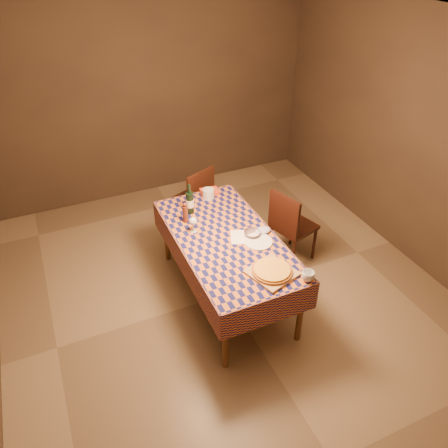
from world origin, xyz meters
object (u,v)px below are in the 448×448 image
(wine_bottle, at_px, (190,202))
(chair_right, at_px, (290,224))
(dining_table, at_px, (226,244))
(cutting_board, at_px, (272,273))
(bowl, at_px, (252,234))
(chair_far, at_px, (195,198))
(white_plate, at_px, (258,242))
(pizza, at_px, (272,270))

(wine_bottle, bearing_deg, chair_right, -16.80)
(dining_table, height_order, wine_bottle, wine_bottle)
(dining_table, relative_size, cutting_board, 5.06)
(bowl, height_order, chair_far, chair_far)
(white_plate, bearing_deg, chair_right, 34.25)
(cutting_board, relative_size, chair_far, 0.39)
(dining_table, bearing_deg, bowl, -17.95)
(pizza, bearing_deg, bowl, 80.53)
(dining_table, bearing_deg, pizza, -76.93)
(cutting_board, bearing_deg, chair_far, 91.16)
(cutting_board, height_order, pizza, pizza)
(pizza, relative_size, bowl, 2.31)
(cutting_board, relative_size, pizza, 0.97)
(bowl, bearing_deg, wine_bottle, 122.64)
(bowl, height_order, white_plate, bowl)
(pizza, xyz_separation_m, chair_far, (-0.04, 1.83, -0.29))
(cutting_board, xyz_separation_m, white_plate, (0.10, 0.45, -0.00))
(pizza, relative_size, wine_bottle, 1.11)
(cutting_board, xyz_separation_m, bowl, (0.09, 0.57, 0.01))
(dining_table, distance_m, chair_far, 1.20)
(pizza, xyz_separation_m, chair_right, (0.74, 0.89, -0.29))
(pizza, height_order, wine_bottle, wine_bottle)
(bowl, distance_m, chair_far, 1.30)
(white_plate, xyz_separation_m, chair_far, (-0.14, 1.38, -0.26))
(chair_right, bearing_deg, cutting_board, -129.97)
(pizza, distance_m, chair_far, 1.85)
(white_plate, xyz_separation_m, chair_right, (0.64, 0.44, -0.26))
(white_plate, height_order, chair_right, chair_right)
(pizza, bearing_deg, wine_bottle, 104.62)
(dining_table, relative_size, white_plate, 6.73)
(cutting_board, bearing_deg, wine_bottle, 104.62)
(chair_right, bearing_deg, pizza, -129.97)
(pizza, height_order, chair_right, chair_right)
(dining_table, xyz_separation_m, chair_right, (0.89, 0.24, -0.17))
(dining_table, bearing_deg, wine_bottle, 106.38)
(cutting_board, distance_m, white_plate, 0.46)
(dining_table, relative_size, chair_far, 1.98)
(cutting_board, bearing_deg, pizza, 0.00)
(cutting_board, relative_size, chair_right, 0.39)
(dining_table, distance_m, wine_bottle, 0.62)
(white_plate, bearing_deg, chair_far, 95.79)
(white_plate, bearing_deg, bowl, 93.86)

